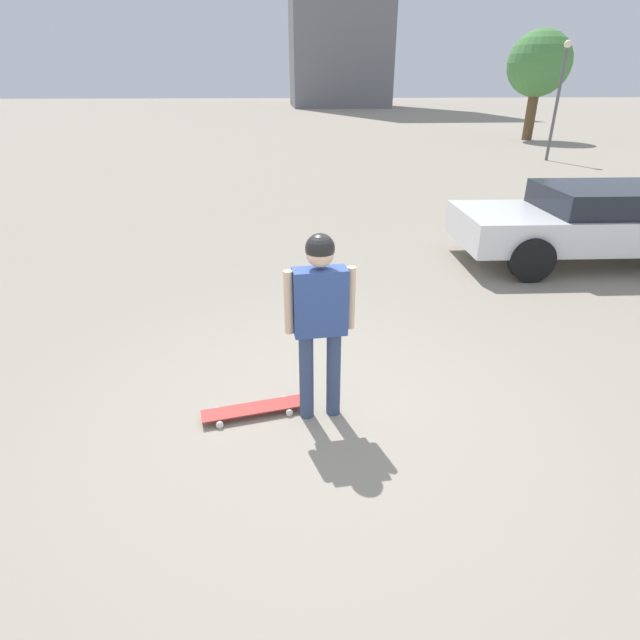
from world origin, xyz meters
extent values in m
plane|color=gray|center=(0.00, 0.00, 0.00)|extent=(220.00, 220.00, 0.00)
cylinder|color=#38476B|center=(0.01, -0.13, 0.44)|extent=(0.13, 0.13, 0.88)
cylinder|color=#38476B|center=(-0.01, 0.13, 0.44)|extent=(0.13, 0.13, 0.88)
cube|color=#334C8C|center=(0.00, 0.00, 1.18)|extent=(0.24, 0.48, 0.60)
cylinder|color=beige|center=(0.02, -0.27, 1.19)|extent=(0.08, 0.08, 0.57)
cylinder|color=beige|center=(-0.02, 0.27, 1.19)|extent=(0.08, 0.08, 0.57)
sphere|color=beige|center=(0.00, 0.00, 1.62)|extent=(0.24, 0.24, 0.24)
sphere|color=black|center=(0.00, 0.00, 1.66)|extent=(0.25, 0.25, 0.25)
cube|color=#A5332D|center=(-0.05, -0.64, 0.07)|extent=(0.38, 0.99, 0.01)
cylinder|color=silver|center=(0.13, -0.95, 0.03)|extent=(0.04, 0.07, 0.07)
cylinder|color=silver|center=(-0.10, -0.99, 0.03)|extent=(0.04, 0.07, 0.07)
cylinder|color=silver|center=(0.00, -0.30, 0.03)|extent=(0.04, 0.07, 0.07)
cylinder|color=silver|center=(-0.22, -0.34, 0.03)|extent=(0.04, 0.07, 0.07)
cube|color=silver|center=(-4.11, 5.16, 0.63)|extent=(2.08, 4.77, 0.56)
cube|color=#1E232D|center=(-4.10, 5.28, 1.12)|extent=(1.77, 2.18, 0.41)
cylinder|color=black|center=(-3.25, 3.67, 0.36)|extent=(0.23, 0.72, 0.71)
cylinder|color=black|center=(-5.11, 3.76, 0.36)|extent=(0.23, 0.72, 0.71)
cylinder|color=black|center=(-4.97, 6.66, 0.36)|extent=(0.23, 0.72, 0.71)
cylinder|color=brown|center=(-24.42, 13.87, 1.33)|extent=(0.54, 0.54, 2.67)
sphere|color=#478442|center=(-24.42, 13.87, 3.82)|extent=(3.28, 3.28, 3.28)
cylinder|color=#59595E|center=(-16.51, 10.90, 2.05)|extent=(0.12, 0.12, 4.09)
sphere|color=beige|center=(-16.51, 10.90, 4.21)|extent=(0.28, 0.28, 0.28)
camera|label=1|loc=(3.94, -0.36, 2.89)|focal=28.00mm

